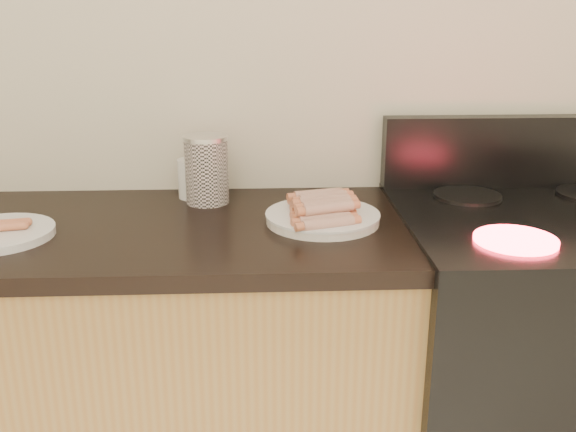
{
  "coord_description": "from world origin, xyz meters",
  "views": [
    {
      "loc": [
        0.05,
        0.22,
        1.4
      ],
      "look_at": [
        0.12,
        1.62,
        0.94
      ],
      "focal_mm": 40.0,
      "sensor_mm": 36.0,
      "label": 1
    }
  ],
  "objects_px": {
    "main_plate": "(323,219)",
    "canister": "(207,169)",
    "stove": "(535,378)",
    "mug": "(194,178)"
  },
  "relations": [
    {
      "from": "stove",
      "to": "main_plate",
      "type": "height_order",
      "value": "main_plate"
    },
    {
      "from": "stove",
      "to": "main_plate",
      "type": "xyz_separation_m",
      "value": [
        -0.58,
        0.01,
        0.45
      ]
    },
    {
      "from": "canister",
      "to": "stove",
      "type": "bearing_deg",
      "value": -12.55
    },
    {
      "from": "canister",
      "to": "main_plate",
      "type": "bearing_deg",
      "value": -31.68
    },
    {
      "from": "stove",
      "to": "main_plate",
      "type": "distance_m",
      "value": 0.73
    },
    {
      "from": "main_plate",
      "to": "canister",
      "type": "bearing_deg",
      "value": 148.32
    },
    {
      "from": "main_plate",
      "to": "mug",
      "type": "bearing_deg",
      "value": 145.07
    },
    {
      "from": "mug",
      "to": "canister",
      "type": "bearing_deg",
      "value": -52.0
    },
    {
      "from": "stove",
      "to": "mug",
      "type": "height_order",
      "value": "mug"
    },
    {
      "from": "main_plate",
      "to": "canister",
      "type": "height_order",
      "value": "canister"
    }
  ]
}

